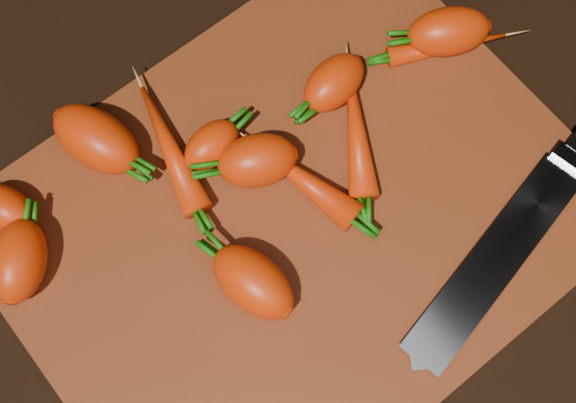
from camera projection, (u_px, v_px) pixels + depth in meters
ground at (295, 222)px, 0.73m from camera, size 2.00×2.00×0.01m
cutting_board at (295, 218)px, 0.72m from camera, size 0.50×0.40×0.01m
carrot_0 at (18, 261)px, 0.67m from camera, size 0.08×0.09×0.05m
carrot_1 at (257, 161)px, 0.70m from camera, size 0.08×0.07×0.05m
carrot_2 at (96, 139)px, 0.71m from camera, size 0.07×0.10×0.05m
carrot_3 at (253, 282)px, 0.67m from camera, size 0.06×0.09×0.05m
carrot_4 at (334, 83)px, 0.73m from camera, size 0.07×0.05×0.04m
carrot_5 at (212, 145)px, 0.71m from camera, size 0.06×0.04×0.04m
carrot_6 at (449, 32)px, 0.74m from camera, size 0.09×0.08×0.05m
carrot_7 at (356, 129)px, 0.72m from camera, size 0.10×0.12×0.03m
carrot_8 at (447, 46)px, 0.75m from camera, size 0.11×0.07×0.02m
carrot_9 at (304, 181)px, 0.71m from camera, size 0.05×0.12×0.03m
carrot_10 at (169, 148)px, 0.72m from camera, size 0.06×0.13×0.03m
carrot_11 at (5, 208)px, 0.69m from camera, size 0.05×0.06×0.04m
knife at (510, 241)px, 0.69m from camera, size 0.36×0.11×0.02m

